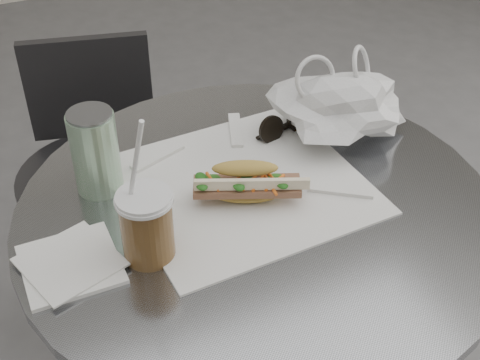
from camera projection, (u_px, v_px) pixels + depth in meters
name	position (u px, v px, depth m)	size (l,w,h in m)	color
cafe_table	(255.00, 320.00, 1.22)	(0.76, 0.76, 0.74)	slate
chair_far	(105.00, 208.00, 1.68)	(0.38, 0.41, 0.73)	#2A2A2C
sandwich_paper	(243.00, 185.00, 1.09)	(0.37, 0.35, 0.00)	white
banh_mi	(246.00, 183.00, 1.04)	(0.22, 0.15, 0.07)	#B08F42
iced_coffee	(147.00, 225.00, 0.93)	(0.08, 0.08, 0.24)	brown
sunglasses	(284.00, 125.00, 1.19)	(0.11, 0.05, 0.05)	black
plastic_bag	(341.00, 108.00, 1.17)	(0.23, 0.17, 0.11)	silver
napkin_stack	(70.00, 264.00, 0.94)	(0.15, 0.15, 0.01)	white
drink_can	(95.00, 152.00, 1.04)	(0.07, 0.07, 0.14)	#5B9C64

